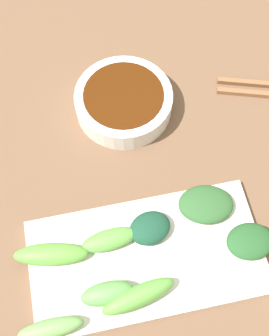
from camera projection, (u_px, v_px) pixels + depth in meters
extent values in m
cube|color=brown|center=(134.00, 208.00, 0.60)|extent=(2.10, 2.10, 0.02)
cylinder|color=white|center=(124.00, 102.00, 0.64)|extent=(0.14, 0.14, 0.04)
cylinder|color=#491F08|center=(124.00, 99.00, 0.64)|extent=(0.12, 0.12, 0.02)
cube|color=silver|center=(147.00, 257.00, 0.56)|extent=(0.15, 0.30, 0.01)
ellipsoid|color=#275829|center=(250.00, 241.00, 0.55)|extent=(0.05, 0.06, 0.02)
ellipsoid|color=#62AE44|center=(138.00, 296.00, 0.52)|extent=(0.04, 0.10, 0.03)
ellipsoid|color=#1A4732|center=(150.00, 228.00, 0.56)|extent=(0.06, 0.06, 0.02)
ellipsoid|color=#61A844|center=(109.00, 239.00, 0.55)|extent=(0.03, 0.07, 0.02)
ellipsoid|color=#72A959|center=(51.00, 328.00, 0.50)|extent=(0.02, 0.08, 0.02)
ellipsoid|color=#61A93F|center=(51.00, 254.00, 0.54)|extent=(0.04, 0.10, 0.02)
ellipsoid|color=#305E2E|center=(206.00, 204.00, 0.57)|extent=(0.07, 0.08, 0.02)
ellipsoid|color=#62A651|center=(107.00, 293.00, 0.52)|extent=(0.03, 0.07, 0.03)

